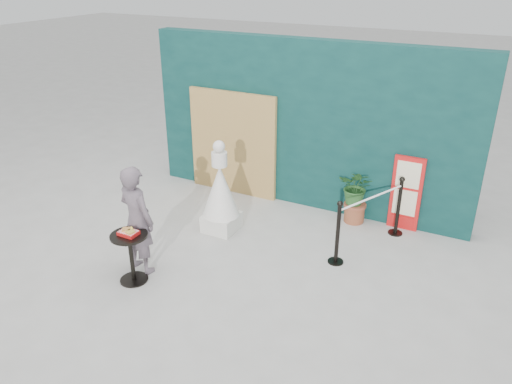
# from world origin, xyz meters

# --- Properties ---
(ground) EXTENTS (60.00, 60.00, 0.00)m
(ground) POSITION_xyz_m (0.00, 0.00, 0.00)
(ground) COLOR #ADAAA5
(ground) RESTS_ON ground
(back_wall) EXTENTS (6.00, 0.30, 3.00)m
(back_wall) POSITION_xyz_m (0.00, 3.15, 1.50)
(back_wall) COLOR #092A2A
(back_wall) RESTS_ON ground
(bamboo_fence) EXTENTS (1.80, 0.08, 2.00)m
(bamboo_fence) POSITION_xyz_m (-1.40, 2.94, 1.00)
(bamboo_fence) COLOR tan
(bamboo_fence) RESTS_ON ground
(woman) EXTENTS (0.66, 0.50, 1.64)m
(woman) POSITION_xyz_m (-1.25, -0.07, 0.82)
(woman) COLOR #63555E
(woman) RESTS_ON ground
(menu_board) EXTENTS (0.50, 0.07, 1.30)m
(menu_board) POSITION_xyz_m (1.90, 2.95, 0.65)
(menu_board) COLOR red
(menu_board) RESTS_ON ground
(statue) EXTENTS (0.62, 0.62, 1.60)m
(statue) POSITION_xyz_m (-0.81, 1.50, 0.65)
(statue) COLOR silver
(statue) RESTS_ON ground
(cafe_table) EXTENTS (0.52, 0.52, 0.75)m
(cafe_table) POSITION_xyz_m (-1.16, -0.36, 0.50)
(cafe_table) COLOR black
(cafe_table) RESTS_ON ground
(food_basket) EXTENTS (0.26, 0.19, 0.11)m
(food_basket) POSITION_xyz_m (-1.16, -0.36, 0.79)
(food_basket) COLOR #B61313
(food_basket) RESTS_ON cafe_table
(planter) EXTENTS (0.58, 0.50, 0.98)m
(planter) POSITION_xyz_m (1.10, 2.82, 0.57)
(planter) COLOR brown
(planter) RESTS_ON ground
(stanchion_barrier) EXTENTS (0.84, 1.54, 1.03)m
(stanchion_barrier) POSITION_xyz_m (1.55, 2.07, 0.49)
(stanchion_barrier) COLOR black
(stanchion_barrier) RESTS_ON ground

